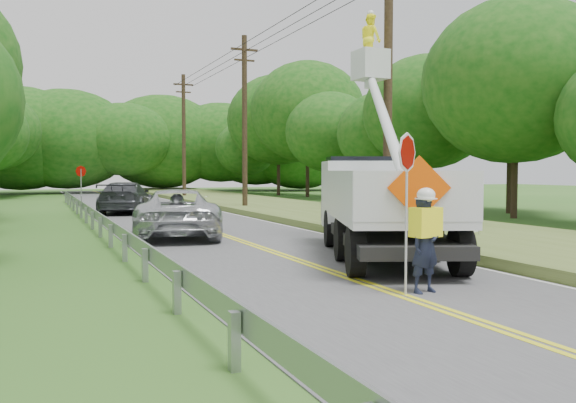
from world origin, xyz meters
name	(u,v)px	position (x,y,z in m)	size (l,w,h in m)	color
ground	(424,304)	(0.00, 0.00, 0.00)	(140.00, 140.00, 0.00)	#2E621E
road	(207,230)	(0.00, 14.00, 0.01)	(7.20, 96.00, 0.03)	#4B4B4E
guardrail	(97,217)	(-4.02, 14.91, 0.55)	(0.18, 48.00, 0.77)	#93969A
utility_poles	(294,107)	(5.00, 17.02, 5.27)	(1.60, 43.30, 10.00)	black
tall_grass_verge	(365,220)	(7.10, 14.00, 0.15)	(7.00, 96.00, 0.30)	#53662B
treeline_right	(377,113)	(15.72, 27.05, 6.31)	(11.98, 53.66, 11.81)	#332319
treeline_horizon	(104,140)	(0.67, 56.26, 5.50)	(56.78, 14.21, 10.63)	#114B10
flagger	(425,236)	(0.54, 0.73, 1.09)	(1.14, 0.55, 3.00)	#191E33
bucket_truck	(375,192)	(2.82, 6.22, 1.70)	(5.23, 8.62, 7.61)	black
suv_silver	(177,213)	(-1.63, 12.05, 0.85)	(2.74, 5.95, 1.65)	silver
suv_darkgrey	(126,197)	(-1.60, 24.75, 0.86)	(2.35, 5.77, 1.67)	#3C3F44
stop_sign_permanent	(81,183)	(-4.08, 21.94, 1.70)	(0.51, 0.23, 2.55)	#93969A
yard_sign	(474,228)	(6.50, 6.33, 0.53)	(0.49, 0.20, 0.73)	white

